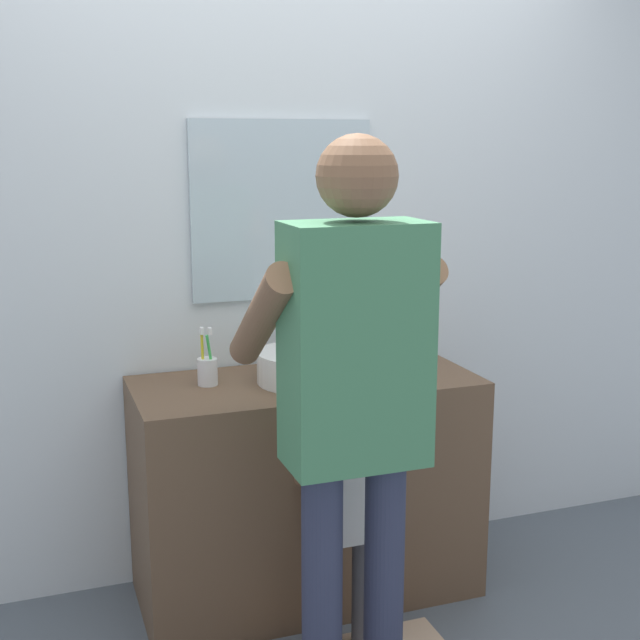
{
  "coord_description": "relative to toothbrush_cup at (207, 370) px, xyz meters",
  "views": [
    {
      "loc": [
        -0.93,
        -2.45,
        1.66
      ],
      "look_at": [
        0.0,
        0.15,
        1.07
      ],
      "focal_mm": 47.34,
      "sensor_mm": 36.0,
      "label": 1
    }
  ],
  "objects": [
    {
      "name": "adult_parent",
      "position": [
        0.26,
        -0.72,
        0.13
      ],
      "size": [
        0.52,
        0.55,
        1.68
      ],
      "color": "#2D334C",
      "rests_on": "ground"
    },
    {
      "name": "back_wall",
      "position": [
        0.34,
        0.27,
        0.47
      ],
      "size": [
        4.4,
        0.1,
        2.7
      ],
      "color": "silver",
      "rests_on": "ground"
    },
    {
      "name": "toothbrush_cup",
      "position": [
        0.0,
        0.0,
        0.0
      ],
      "size": [
        0.07,
        0.07,
        0.21
      ],
      "color": "silver",
      "rests_on": "vanity_cabinet"
    },
    {
      "name": "ground_plane",
      "position": [
        0.34,
        -0.35,
        -0.88
      ],
      "size": [
        14.0,
        14.0,
        0.0
      ],
      "primitive_type": "plane",
      "color": "slate"
    },
    {
      "name": "child_toddler",
      "position": [
        0.34,
        -0.46,
        -0.36
      ],
      "size": [
        0.27,
        0.27,
        0.87
      ],
      "color": "#47474C",
      "rests_on": "ground"
    },
    {
      "name": "faucet",
      "position": [
        0.34,
        0.14,
        0.03
      ],
      "size": [
        0.18,
        0.14,
        0.18
      ],
      "color": "#B7BABF",
      "rests_on": "vanity_cabinet"
    },
    {
      "name": "sink_basin",
      "position": [
        0.34,
        -0.07,
        0.0
      ],
      "size": [
        0.36,
        0.36,
        0.11
      ],
      "color": "silver",
      "rests_on": "vanity_cabinet"
    },
    {
      "name": "soap_bottle",
      "position": [
        0.72,
        0.01,
        0.01
      ],
      "size": [
        0.06,
        0.06,
        0.16
      ],
      "color": "#B27FC6",
      "rests_on": "vanity_cabinet"
    },
    {
      "name": "vanity_cabinet",
      "position": [
        0.34,
        -0.05,
        -0.47
      ],
      "size": [
        1.22,
        0.54,
        0.82
      ],
      "primitive_type": "cube",
      "color": "brown",
      "rests_on": "ground"
    }
  ]
}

